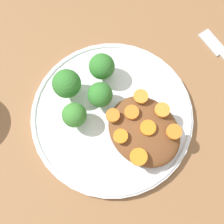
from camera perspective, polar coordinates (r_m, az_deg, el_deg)
ground_plane at (r=0.54m, az=0.00°, el=-0.96°), size 4.00×4.00×0.00m
plate at (r=0.53m, az=0.00°, el=-0.66°), size 0.28×0.28×0.02m
stew_mound at (r=0.51m, az=5.89°, el=-3.45°), size 0.13×0.11×0.03m
broccoli_floret_0 at (r=0.50m, az=-6.89°, el=-0.59°), size 0.04×0.04×0.05m
broccoli_floret_1 at (r=0.52m, az=-1.87°, el=8.27°), size 0.04×0.04×0.06m
broccoli_floret_2 at (r=0.51m, az=-8.27°, el=5.09°), size 0.05×0.05×0.06m
broccoli_floret_3 at (r=0.51m, az=-2.03°, el=3.25°), size 0.04×0.04×0.05m
carrot_slice_0 at (r=0.49m, az=11.25°, el=-3.57°), size 0.02×0.02×0.01m
carrot_slice_1 at (r=0.48m, az=1.59°, el=-4.44°), size 0.02×0.02×0.01m
carrot_slice_2 at (r=0.48m, az=4.88°, el=-8.18°), size 0.03×0.03×0.00m
carrot_slice_3 at (r=0.50m, az=9.16°, el=0.36°), size 0.02×0.02×0.01m
carrot_slice_4 at (r=0.49m, az=0.15°, el=-0.63°), size 0.02×0.02×0.01m
carrot_slice_5 at (r=0.49m, az=3.61°, el=-0.07°), size 0.02×0.02×0.01m
carrot_slice_6 at (r=0.49m, az=6.59°, el=-2.89°), size 0.02×0.02×0.01m
carrot_slice_7 at (r=0.50m, az=5.29°, el=2.84°), size 0.02×0.02×0.01m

